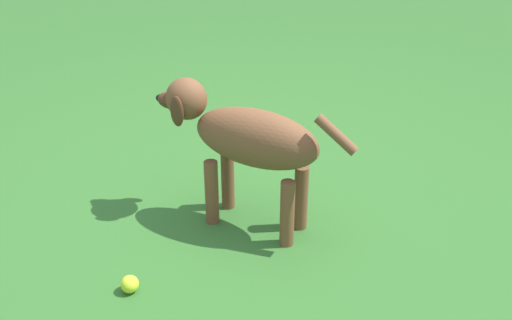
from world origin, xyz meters
TOP-DOWN VIEW (x-y plane):
  - ground at (0.00, 0.00)m, footprint 14.00×14.00m
  - dog at (-0.06, 0.13)m, footprint 0.85×0.40m
  - tennis_ball_0 at (-0.11, 0.74)m, footprint 0.07×0.07m

SIDE VIEW (x-z plane):
  - ground at x=0.00m, z-range 0.00..0.00m
  - tennis_ball_0 at x=-0.11m, z-range 0.00..0.07m
  - dog at x=-0.06m, z-range 0.10..0.70m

